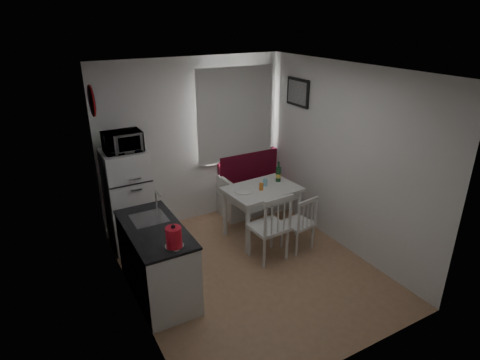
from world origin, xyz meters
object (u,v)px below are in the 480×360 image
object	(u,v)px
kitchen_counter	(157,260)
dining_table	(262,193)
chair_left	(273,221)
wine_bottle	(278,172)
bench	(258,191)
fridge	(128,200)
kettle	(174,237)
chair_right	(302,219)
microwave	(122,142)

from	to	relation	value
kitchen_counter	dining_table	bearing A→B (deg)	16.82
chair_left	wine_bottle	xyz separation A→B (m)	(0.60, 0.77, 0.33)
bench	chair_left	bearing A→B (deg)	-115.07
chair_left	fridge	bearing A→B (deg)	135.98
kettle	dining_table	bearing A→B (deg)	31.54
fridge	chair_right	bearing A→B (deg)	-33.43
chair_left	chair_right	bearing A→B (deg)	-0.64
chair_right	wine_bottle	distance (m)	0.88
kitchen_counter	dining_table	xyz separation A→B (m)	(1.82, 0.55, 0.25)
bench	kettle	bearing A→B (deg)	-139.43
microwave	kettle	xyz separation A→B (m)	(0.03, -1.73, -0.56)
microwave	kitchen_counter	bearing A→B (deg)	-90.94
microwave	wine_bottle	world-z (taller)	microwave
kitchen_counter	fridge	xyz separation A→B (m)	(0.02, 1.24, 0.28)
dining_table	wine_bottle	world-z (taller)	wine_bottle
chair_right	microwave	xyz separation A→B (m)	(-2.05, 1.30, 1.08)
kitchen_counter	kettle	distance (m)	0.79
bench	chair_left	distance (m)	1.66
chair_right	wine_bottle	xyz separation A→B (m)	(0.10, 0.76, 0.43)
kitchen_counter	kettle	xyz separation A→B (m)	(0.05, -0.54, 0.58)
bench	chair_right	distance (m)	1.49
bench	fridge	world-z (taller)	fridge
chair_left	bench	bearing A→B (deg)	62.39
chair_right	dining_table	bearing A→B (deg)	102.19
dining_table	wine_bottle	distance (m)	0.44
kitchen_counter	wine_bottle	distance (m)	2.31
kitchen_counter	chair_left	bearing A→B (deg)	-4.52
dining_table	bench	bearing A→B (deg)	57.23
fridge	microwave	world-z (taller)	microwave
bench	chair_right	world-z (taller)	bench
kitchen_counter	chair_left	size ratio (longest dim) A/B	2.46
dining_table	kettle	world-z (taller)	kettle
bench	fridge	bearing A→B (deg)	-177.13
chair_right	fridge	distance (m)	2.46
bench	chair_left	world-z (taller)	bench
chair_right	bench	bearing A→B (deg)	73.84
microwave	kettle	size ratio (longest dim) A/B	1.85
kitchen_counter	bench	size ratio (longest dim) A/B	0.94
microwave	bench	bearing A→B (deg)	4.15
kitchen_counter	microwave	xyz separation A→B (m)	(0.02, 1.19, 1.14)
dining_table	fridge	bearing A→B (deg)	154.82
bench	dining_table	xyz separation A→B (m)	(-0.44, -0.81, 0.37)
wine_bottle	fridge	bearing A→B (deg)	164.51
kettle	wine_bottle	size ratio (longest dim) A/B	0.85
chair_right	microwave	world-z (taller)	microwave
chair_left	chair_right	size ratio (longest dim) A/B	1.19
kitchen_counter	wine_bottle	size ratio (longest dim) A/B	4.17
fridge	dining_table	bearing A→B (deg)	-21.14
chair_right	microwave	distance (m)	2.66
kitchen_counter	microwave	world-z (taller)	microwave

